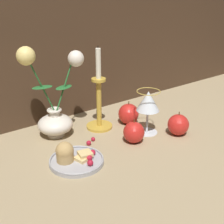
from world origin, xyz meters
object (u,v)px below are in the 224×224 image
Objects in this scene: wine_glass at (148,102)px; apple_at_table_edge at (178,125)px; plate_with_pastries at (73,158)px; apple_near_glass at (129,114)px; apple_beside_vase at (134,132)px; vase at (54,108)px; candlestick at (99,104)px.

apple_at_table_edge is (0.08, -0.08, -0.08)m from wine_glass.
apple_near_glass is at bearing 21.34° from plate_with_pastries.
plate_with_pastries is at bearing -175.42° from wine_glass.
apple_beside_vase is 0.97× the size of apple_at_table_edge.
vase is 2.05× the size of wine_glass.
apple_near_glass reaches higher than apple_at_table_edge.
apple_beside_vase is at bearing -122.41° from apple_near_glass.
plate_with_pastries is 0.28m from candlestick.
candlestick reaches higher than apple_near_glass.
vase is 0.34m from wine_glass.
wine_glass is 0.52× the size of candlestick.
wine_glass is at bearing -87.47° from apple_near_glass.
vase is at bearing 148.54° from wine_glass.
apple_at_table_edge is at bearing -48.04° from candlestick.
candlestick is 0.30m from apple_at_table_edge.
apple_near_glass is at bearing -18.04° from candlestick.
candlestick is at bearing 37.96° from plate_with_pastries.
apple_beside_vase is (0.03, -0.17, -0.06)m from candlestick.
candlestick reaches higher than apple_beside_vase.
wine_glass reaches higher than apple_near_glass.
vase is at bearing 144.79° from apple_at_table_edge.
wine_glass is (0.33, 0.03, 0.10)m from plate_with_pastries.
apple_at_table_edge is at bearing -7.93° from plate_with_pastries.
candlestick is at bearing 100.26° from apple_beside_vase.
wine_glass reaches higher than apple_beside_vase.
apple_near_glass is 1.03× the size of apple_at_table_edge.
plate_with_pastries is at bearing 172.07° from apple_at_table_edge.
wine_glass is at bearing -49.23° from candlestick.
apple_beside_vase is 0.18m from apple_at_table_edge.
plate_with_pastries is at bearing -158.66° from apple_near_glass.
candlestick is (0.21, 0.16, 0.08)m from plate_with_pastries.
apple_near_glass is at bearing 92.53° from wine_glass.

